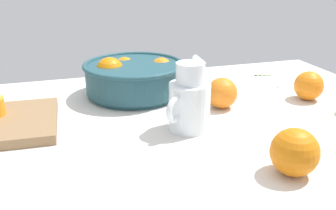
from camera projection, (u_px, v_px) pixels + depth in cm
name	position (u px, v px, depth cm)	size (l,w,h in cm)	color
ground_plane	(157.00, 129.00, 87.08)	(133.13, 83.16, 3.00)	silver
fruit_bowl	(134.00, 77.00, 103.28)	(27.42, 27.42, 10.72)	#234C56
juice_pitcher	(189.00, 105.00, 81.61)	(12.23, 9.98, 15.74)	white
loose_orange_2	(309.00, 86.00, 99.93)	(7.69, 7.69, 7.69)	orange
loose_orange_3	(295.00, 152.00, 64.53)	(8.45, 8.45, 8.45)	orange
loose_orange_4	(222.00, 93.00, 94.35)	(7.75, 7.75, 7.75)	orange
spoon	(302.00, 81.00, 115.45)	(15.83, 5.67, 1.00)	silver
herb_sprig_0	(261.00, 75.00, 121.93)	(7.18, 1.64, 0.93)	#3B6B30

